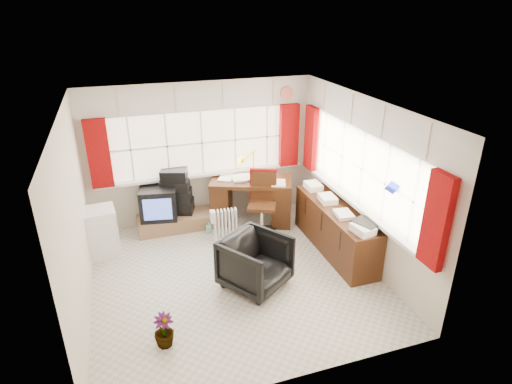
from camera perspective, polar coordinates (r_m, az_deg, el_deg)
ground at (r=6.43m, az=-2.88°, el=-11.10°), size 4.00×4.00×0.00m
room_walls at (r=5.69m, az=-3.20°, el=1.33°), size 4.00×4.00×4.00m
window_back at (r=7.66m, az=-6.97°, el=2.85°), size 3.70×0.12×3.60m
window_right at (r=6.65m, az=13.29°, el=-1.07°), size 0.12×3.70×3.60m
curtains at (r=6.80m, az=2.28°, el=4.80°), size 3.83×3.83×1.15m
overhead_cabinets at (r=6.65m, az=2.68°, el=11.48°), size 3.98×3.98×0.48m
desk at (r=7.70m, az=-0.61°, el=-0.83°), size 1.58×1.19×0.85m
desk_lamp at (r=7.65m, az=-0.35°, el=4.64°), size 0.16×0.13×0.48m
task_chair at (r=7.31m, az=0.89°, el=-1.05°), size 0.62×0.64×1.12m
office_chair at (r=6.02m, az=-0.07°, el=-9.38°), size 1.14×1.14×0.76m
radiator at (r=7.16m, az=-4.07°, el=-4.88°), size 0.40×0.18×0.59m
credenza at (r=6.95m, az=10.49°, el=-4.78°), size 0.50×2.00×0.85m
file_tray at (r=6.23m, az=14.49°, el=-4.36°), size 0.39×0.44×0.12m
tv_bench at (r=7.72m, az=-10.32°, el=-3.90°), size 1.40×0.50×0.25m
crt_tv at (r=7.56m, az=-12.84°, el=-1.34°), size 0.70×0.67×0.56m
hifi_stack at (r=7.65m, az=-10.70°, el=-0.12°), size 0.68×0.54×0.81m
mini_fridge at (r=7.14m, az=-19.85°, el=-5.04°), size 0.51×0.51×0.79m
spray_bottle_a at (r=6.99m, az=-2.85°, el=-6.41°), size 0.14×0.14×0.31m
spray_bottle_b at (r=7.52m, az=-6.34°, el=-4.71°), size 0.09×0.10×0.19m
flower_vase at (r=5.31m, az=-12.18°, el=-17.61°), size 0.30×0.30×0.43m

